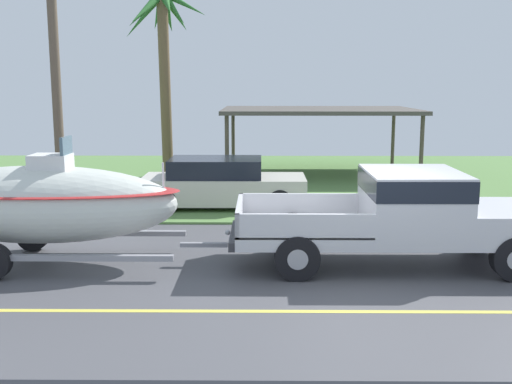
{
  "coord_description": "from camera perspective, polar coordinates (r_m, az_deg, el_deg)",
  "views": [
    {
      "loc": [
        -1.57,
        -10.65,
        3.39
      ],
      "look_at": [
        -1.69,
        2.05,
        1.15
      ],
      "focal_mm": 43.4,
      "sensor_mm": 36.0,
      "label": 1
    }
  ],
  "objects": [
    {
      "name": "boat_on_trailer",
      "position": [
        12.26,
        -19.43,
        -1.01
      ],
      "size": [
        6.42,
        2.16,
        2.42
      ],
      "color": "gray",
      "rests_on": "ground"
    },
    {
      "name": "utility_pole",
      "position": [
        16.36,
        -18.02,
        10.91
      ],
      "size": [
        0.24,
        1.8,
        7.27
      ],
      "color": "brown",
      "rests_on": "ground"
    },
    {
      "name": "palm_tree_near_right",
      "position": [
        22.66,
        -8.6,
        14.29
      ],
      "size": [
        3.18,
        3.33,
        6.81
      ],
      "color": "brown",
      "rests_on": "ground"
    },
    {
      "name": "pickup_truck_towing",
      "position": [
        11.88,
        14.02,
        -1.84
      ],
      "size": [
        5.96,
        2.13,
        1.79
      ],
      "color": "silver",
      "rests_on": "ground"
    },
    {
      "name": "parked_sedan_near",
      "position": [
        16.91,
        -3.16,
        0.74
      ],
      "size": [
        4.43,
        1.83,
        1.38
      ],
      "color": "beige",
      "rests_on": "ground"
    },
    {
      "name": "ground",
      "position": [
        19.4,
        5.17,
        -0.13
      ],
      "size": [
        36.0,
        22.0,
        0.11
      ],
      "color": "#4C4C51"
    },
    {
      "name": "carport_awning",
      "position": [
        23.15,
        5.79,
        7.4
      ],
      "size": [
        7.05,
        5.08,
        2.47
      ],
      "color": "#4C4238",
      "rests_on": "ground"
    }
  ]
}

